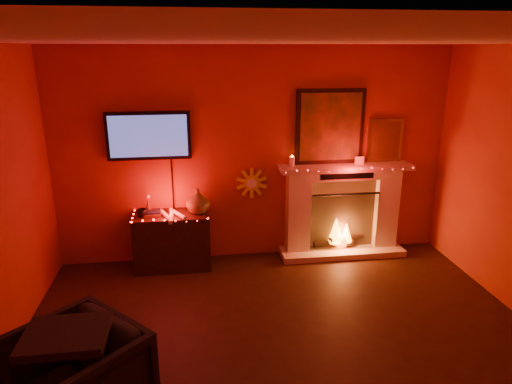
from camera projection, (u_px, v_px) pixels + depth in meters
room at (301, 230)px, 3.41m from camera, size 5.00×5.00×5.00m
fireplace at (342, 201)px, 6.01m from camera, size 1.72×0.40×2.18m
tv at (149, 136)px, 5.47m from camera, size 1.00×0.07×1.24m
sunburst_clock at (252, 183)px, 5.85m from camera, size 0.40×0.03×0.40m
console_table at (174, 237)px, 5.69m from camera, size 0.95×0.59×1.01m
armchair at (75, 382)px, 3.23m from camera, size 1.19×1.19×0.78m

